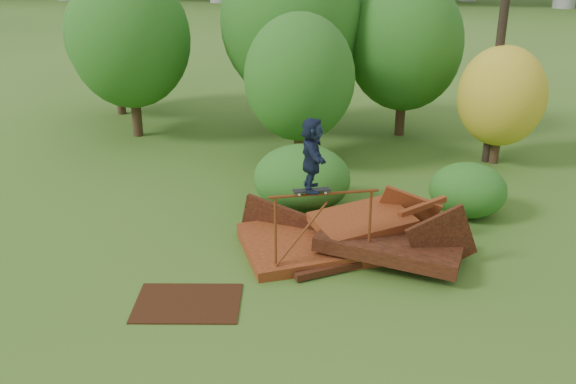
% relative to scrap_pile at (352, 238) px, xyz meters
% --- Properties ---
extents(ground, '(240.00, 240.00, 0.00)m').
position_rel_scrap_pile_xyz_m(ground, '(-0.66, -2.46, -0.33)').
color(ground, '#2D5116').
rests_on(ground, ground).
extents(scrap_pile, '(5.72, 3.82, 1.84)m').
position_rel_scrap_pile_xyz_m(scrap_pile, '(0.00, 0.00, 0.00)').
color(scrap_pile, '#4D210D').
rests_on(scrap_pile, ground).
extents(grind_rail, '(2.28, 0.87, 1.90)m').
position_rel_scrap_pile_xyz_m(grind_rail, '(-0.58, -1.09, 0.99)').
color(grind_rail, maroon).
rests_on(grind_rail, ground).
extents(skateboard, '(0.81, 0.47, 0.08)m').
position_rel_scrap_pile_xyz_m(skateboard, '(-0.84, -1.18, 1.63)').
color(skateboard, black).
rests_on(skateboard, grind_rail).
extents(skater, '(0.75, 1.52, 1.57)m').
position_rel_scrap_pile_xyz_m(skater, '(-0.84, -1.18, 2.43)').
color(skater, '#161F35').
rests_on(skater, skateboard).
extents(flat_plate, '(2.34, 1.84, 0.03)m').
position_rel_scrap_pile_xyz_m(flat_plate, '(-3.13, -2.88, -0.32)').
color(flat_plate, black).
rests_on(flat_plate, ground).
extents(tree_0, '(4.27, 4.27, 6.02)m').
position_rel_scrap_pile_xyz_m(tree_0, '(-8.54, 8.12, 3.23)').
color(tree_0, black).
rests_on(tree_0, ground).
extents(tree_1, '(5.05, 5.05, 7.03)m').
position_rel_scrap_pile_xyz_m(tree_1, '(-2.98, 9.47, 3.78)').
color(tree_1, black).
rests_on(tree_1, ground).
extents(tree_2, '(3.45, 3.45, 4.86)m').
position_rel_scrap_pile_xyz_m(tree_2, '(-2.14, 5.83, 2.54)').
color(tree_2, black).
rests_on(tree_2, ground).
extents(tree_3, '(4.12, 4.12, 5.72)m').
position_rel_scrap_pile_xyz_m(tree_3, '(1.06, 9.84, 3.01)').
color(tree_3, black).
rests_on(tree_3, ground).
extents(tree_4, '(2.77, 2.77, 3.83)m').
position_rel_scrap_pile_xyz_m(tree_4, '(4.14, 7.11, 1.89)').
color(tree_4, black).
rests_on(tree_4, ground).
extents(tree_6, '(3.94, 3.94, 5.50)m').
position_rel_scrap_pile_xyz_m(tree_6, '(-10.40, 11.00, 2.90)').
color(tree_6, black).
rests_on(tree_6, ground).
extents(shrub_left, '(2.61, 2.41, 1.81)m').
position_rel_scrap_pile_xyz_m(shrub_left, '(-1.53, 2.26, 0.57)').
color(shrub_left, '#1F5416').
rests_on(shrub_left, ground).
extents(shrub_right, '(2.03, 1.86, 1.44)m').
position_rel_scrap_pile_xyz_m(shrub_right, '(2.84, 2.61, 0.39)').
color(shrub_right, '#1F5416').
rests_on(shrub_right, ground).
extents(utility_pole, '(1.40, 0.28, 9.00)m').
position_rel_scrap_pile_xyz_m(utility_pole, '(3.92, 7.23, 4.24)').
color(utility_pole, black).
rests_on(utility_pole, ground).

